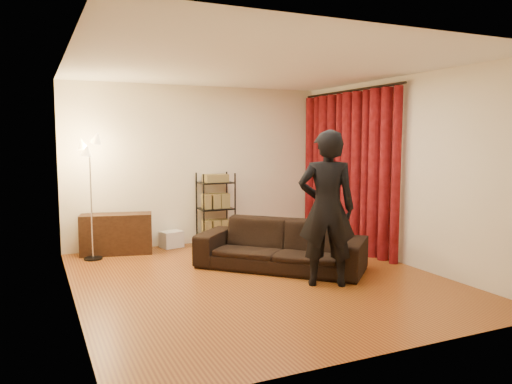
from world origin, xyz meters
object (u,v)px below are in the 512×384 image
sofa (280,245)px  storage_boxes (172,239)px  person (327,209)px  media_cabinet (117,234)px  floor_lamp (91,199)px  wire_shelf (216,209)px

sofa → storage_boxes: size_ratio=6.80×
person → storage_boxes: size_ratio=5.68×
person → media_cabinet: (-2.09, 2.81, -0.64)m
sofa → media_cabinet: (-1.93, 1.88, -0.02)m
person → media_cabinet: 3.56m
storage_boxes → floor_lamp: floor_lamp is taller
floor_lamp → person: bearing=-46.0°
media_cabinet → floor_lamp: size_ratio=0.60×
wire_shelf → media_cabinet: bearing=176.3°
media_cabinet → wire_shelf: size_ratio=0.88×
person → media_cabinet: bearing=-26.8°
storage_boxes → wire_shelf: (0.77, -0.05, 0.48)m
media_cabinet → wire_shelf: wire_shelf is taller
sofa → media_cabinet: 2.70m
sofa → floor_lamp: floor_lamp is taller
sofa → person: size_ratio=1.20×
media_cabinet → person: bearing=-40.5°
wire_shelf → sofa: bearing=-87.1°
person → media_cabinet: person is taller
person → floor_lamp: (-2.48, 2.57, -0.05)m
person → floor_lamp: bearing=-19.5°
wire_shelf → storage_boxes: bearing=171.3°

